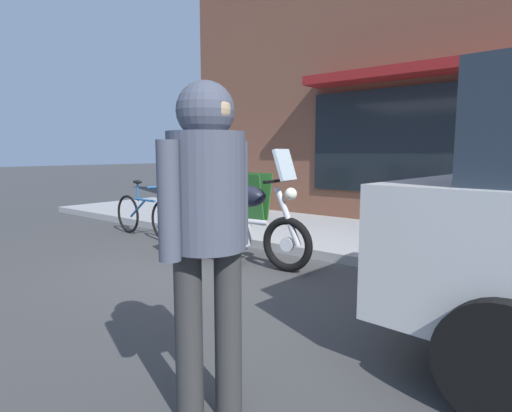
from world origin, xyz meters
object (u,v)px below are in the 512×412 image
(sandwich_board_sign, at_px, (253,199))
(pedestrian_walking, at_px, (207,211))
(touring_motorcycle, at_px, (223,214))
(parked_bicycle, at_px, (145,215))

(sandwich_board_sign, bearing_deg, pedestrian_walking, -53.17)
(pedestrian_walking, xyz_separation_m, sandwich_board_sign, (-3.10, 4.14, -0.51))
(touring_motorcycle, distance_m, pedestrian_walking, 3.12)
(touring_motorcycle, xyz_separation_m, parked_bicycle, (-2.03, 0.31, -0.24))
(touring_motorcycle, bearing_deg, sandwich_board_sign, 119.07)
(touring_motorcycle, bearing_deg, parked_bicycle, 171.32)
(parked_bicycle, relative_size, pedestrian_walking, 0.99)
(pedestrian_walking, relative_size, sandwich_board_sign, 1.93)
(parked_bicycle, bearing_deg, pedestrian_walking, -32.38)
(parked_bicycle, bearing_deg, sandwich_board_sign, 56.88)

